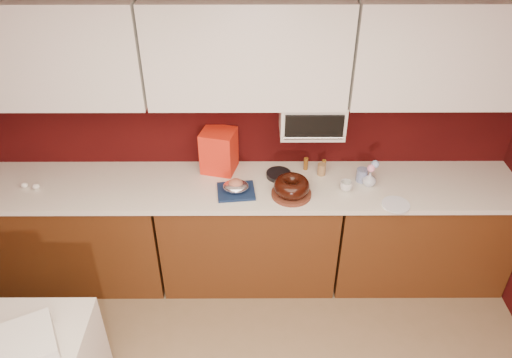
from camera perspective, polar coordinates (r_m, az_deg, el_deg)
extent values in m
cube|color=white|center=(1.16, -2.35, 7.62)|extent=(4.00, 4.50, 0.02)
cube|color=#350707|center=(3.73, -0.86, 6.52)|extent=(4.00, 0.02, 2.50)
cube|color=#522A10|center=(4.18, -19.50, -5.88)|extent=(1.31, 0.58, 0.86)
cube|color=#522A10|center=(3.95, -0.80, -6.19)|extent=(1.31, 0.58, 0.86)
cube|color=#522A10|center=(4.15, 18.04, -5.84)|extent=(1.31, 0.58, 0.86)
cube|color=white|center=(3.66, -0.85, -0.89)|extent=(4.00, 0.62, 0.04)
cube|color=white|center=(3.60, -23.32, 13.11)|extent=(1.31, 0.33, 0.70)
cube|color=white|center=(3.33, -0.98, 14.26)|extent=(1.31, 0.33, 0.70)
cube|color=white|center=(3.57, 21.60, 13.33)|extent=(1.31, 0.33, 0.70)
cube|color=white|center=(3.57, 6.41, 7.15)|extent=(0.45, 0.30, 0.25)
cube|color=black|center=(3.43, 6.67, 5.89)|extent=(0.40, 0.02, 0.18)
cylinder|color=silver|center=(3.45, 6.61, 4.68)|extent=(0.42, 0.02, 0.02)
cylinder|color=#5F2B1C|center=(3.55, 4.05, -1.70)|extent=(0.35, 0.35, 0.03)
torus|color=black|center=(3.51, 4.10, -0.82)|extent=(0.33, 0.33, 0.10)
cube|color=#122246|center=(3.57, -2.30, -1.42)|extent=(0.29, 0.25, 0.02)
ellipsoid|color=white|center=(3.54, -2.32, -0.83)|extent=(0.20, 0.17, 0.07)
ellipsoid|color=#B66953|center=(3.53, -2.33, -0.51)|extent=(0.12, 0.11, 0.07)
cube|color=red|center=(3.74, -4.26, 3.25)|extent=(0.29, 0.27, 0.33)
cylinder|color=black|center=(3.73, 2.60, 0.51)|extent=(0.25, 0.25, 0.03)
imported|color=silver|center=(3.63, 10.28, -0.69)|extent=(0.09, 0.09, 0.09)
cylinder|color=navy|center=(3.75, 12.00, 0.45)|extent=(0.10, 0.10, 0.10)
imported|color=silver|center=(3.71, 12.85, 0.09)|extent=(0.10, 0.10, 0.12)
sphere|color=pink|center=(3.66, 13.02, 1.21)|extent=(0.06, 0.06, 0.06)
sphere|color=#8FB2E5|center=(3.67, 13.47, 1.67)|extent=(0.06, 0.06, 0.06)
cylinder|color=white|center=(3.59, 15.69, -2.83)|extent=(0.25, 0.25, 0.01)
cylinder|color=brown|center=(3.81, 5.71, 1.75)|extent=(0.04, 0.04, 0.10)
cylinder|color=olive|center=(3.77, 7.51, 1.11)|extent=(0.07, 0.07, 0.09)
ellipsoid|color=white|center=(3.98, -24.95, -0.64)|extent=(0.05, 0.04, 0.04)
ellipsoid|color=white|center=(3.93, -23.86, -0.77)|extent=(0.06, 0.04, 0.04)
cube|color=white|center=(3.01, -25.56, -17.19)|extent=(0.48, 0.45, 0.13)
cylinder|color=brown|center=(3.80, 7.75, 1.49)|extent=(0.04, 0.04, 0.10)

